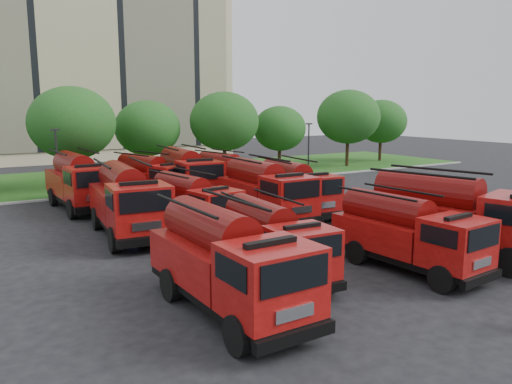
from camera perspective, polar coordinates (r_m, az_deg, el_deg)
ground at (r=26.35m, az=7.76°, el=-4.98°), size 140.00×140.00×0.00m
lawn at (r=48.94m, az=-11.74°, el=1.85°), size 70.00×16.00×0.12m
curb at (r=41.47m, az=-7.97°, el=0.56°), size 70.00×0.30×0.14m
apartment_building at (r=70.29m, az=-16.74°, el=14.19°), size 30.00×14.18×25.00m
tree_2 at (r=42.04m, az=-20.29°, el=7.41°), size 6.72×6.72×8.22m
tree_3 at (r=46.31m, az=-12.27°, el=7.13°), size 5.88×5.88×7.19m
tree_4 at (r=47.69m, az=-3.65°, el=8.06°), size 6.55×6.55×8.01m
tree_5 at (r=52.18m, az=2.72°, el=7.26°), size 5.46×5.46×6.68m
tree_6 at (r=55.86m, az=10.51°, el=8.45°), size 6.89×6.89×8.42m
tree_7 at (r=62.15m, az=14.12°, el=7.83°), size 6.05×6.05×7.39m
lamp_post_0 at (r=37.63m, az=-21.77°, el=3.34°), size 0.60×0.25×5.11m
lamp_post_1 at (r=46.57m, az=6.03°, el=5.11°), size 0.60×0.25×5.11m
fire_truck_0 at (r=16.36m, az=-3.32°, el=-7.95°), size 2.90×7.53×3.40m
fire_truck_1 at (r=19.59m, az=1.81°, el=-5.61°), size 2.70×6.61×2.95m
fire_truck_2 at (r=21.39m, az=16.86°, el=-4.56°), size 2.87×6.88×3.06m
fire_truck_3 at (r=24.01m, az=21.62°, el=-2.57°), size 4.73×8.42×3.64m
fire_truck_4 at (r=26.63m, az=-14.47°, el=-1.01°), size 3.45×8.18×3.63m
fire_truck_5 at (r=26.92m, az=-7.33°, el=-1.33°), size 3.24×6.89×3.02m
fire_truck_6 at (r=29.28m, az=1.02°, el=0.11°), size 2.90×7.67×3.47m
fire_truck_7 at (r=30.98m, az=4.44°, el=0.42°), size 3.17×7.37×3.26m
fire_truck_8 at (r=34.53m, az=-19.53°, el=1.14°), size 3.23×8.05×3.61m
fire_truck_9 at (r=36.56m, az=-11.94°, el=1.63°), size 4.28×7.41×3.20m
fire_truck_10 at (r=36.06m, az=-7.94°, el=1.98°), size 3.29×8.10×3.62m
fire_truck_11 at (r=38.88m, az=-3.30°, el=2.21°), size 3.44×7.04×3.07m
firefighter_3 at (r=24.52m, az=18.03°, el=-6.52°), size 1.26×0.71×1.88m
firefighter_4 at (r=24.14m, az=-13.75°, el=-6.56°), size 1.06×0.96×1.81m
firefighter_5 at (r=33.11m, az=9.31°, el=-1.96°), size 1.64×1.22×1.62m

